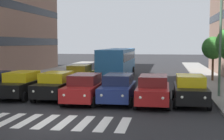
{
  "coord_description": "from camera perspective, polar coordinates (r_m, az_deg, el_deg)",
  "views": [
    {
      "loc": [
        -4.95,
        13.95,
        3.61
      ],
      "look_at": [
        -1.35,
        -7.67,
        1.77
      ],
      "focal_mm": 51.85,
      "sensor_mm": 36.0,
      "label": 1
    }
  ],
  "objects": [
    {
      "name": "street_tree_2",
      "position": [
        31.21,
        17.42,
        3.71
      ],
      "size": [
        2.08,
        2.08,
        4.05
      ],
      "color": "#513823",
      "rests_on": "sidewalk_left"
    },
    {
      "name": "street_lamp_left",
      "position": [
        22.02,
        17.49,
        6.52
      ],
      "size": [
        2.69,
        0.28,
        6.89
      ],
      "color": "#4C6B56",
      "rests_on": "sidewalk_left"
    },
    {
      "name": "ground_plane",
      "position": [
        15.24,
        -9.91,
        -8.99
      ],
      "size": [
        180.0,
        180.0,
        0.0
      ],
      "primitive_type": "plane",
      "color": "#262628"
    },
    {
      "name": "car_0",
      "position": [
        19.46,
        13.64,
        -3.4
      ],
      "size": [
        2.02,
        4.44,
        1.72
      ],
      "color": "black",
      "rests_on": "ground_plane"
    },
    {
      "name": "car_5",
      "position": [
        22.12,
        -15.71,
        -2.47
      ],
      "size": [
        2.02,
        4.44,
        1.72
      ],
      "color": "black",
      "rests_on": "ground_plane"
    },
    {
      "name": "car_1",
      "position": [
        18.96,
        7.28,
        -3.51
      ],
      "size": [
        2.02,
        4.44,
        1.72
      ],
      "color": "maroon",
      "rests_on": "ground_plane"
    },
    {
      "name": "car_4",
      "position": [
        21.23,
        -9.9,
        -2.66
      ],
      "size": [
        2.02,
        4.44,
        1.72
      ],
      "color": "black",
      "rests_on": "ground_plane"
    },
    {
      "name": "bus_behind_traffic",
      "position": [
        32.85,
        1.0,
        1.73
      ],
      "size": [
        2.78,
        10.5,
        3.0
      ],
      "color": "#286BAD",
      "rests_on": "ground_plane"
    },
    {
      "name": "car_row2_0",
      "position": [
        27.85,
        -5.83,
        -0.85
      ],
      "size": [
        2.02,
        4.44,
        1.72
      ],
      "color": "gold",
      "rests_on": "ground_plane"
    },
    {
      "name": "car_3",
      "position": [
        19.63,
        -4.88,
        -3.21
      ],
      "size": [
        2.02,
        4.44,
        1.72
      ],
      "color": "maroon",
      "rests_on": "ground_plane"
    },
    {
      "name": "crosswalk_markings",
      "position": [
        15.24,
        -9.91,
        -8.97
      ],
      "size": [
        6.75,
        2.8,
        0.01
      ],
      "color": "silver",
      "rests_on": "ground_plane"
    },
    {
      "name": "car_2",
      "position": [
        19.53,
        1.06,
        -3.23
      ],
      "size": [
        2.02,
        4.44,
        1.72
      ],
      "color": "navy",
      "rests_on": "ground_plane"
    }
  ]
}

